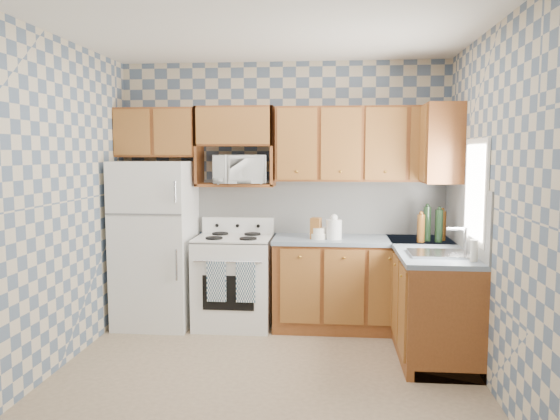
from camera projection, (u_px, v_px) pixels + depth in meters
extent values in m
plane|color=#7B6750|center=(265.00, 377.00, 4.31)|extent=(3.40, 3.40, 0.00)
cube|color=slate|center=(283.00, 192.00, 5.75)|extent=(3.40, 0.02, 2.70)
cube|color=slate|center=(494.00, 209.00, 4.01)|extent=(0.02, 3.20, 2.70)
cube|color=silver|center=(321.00, 207.00, 5.72)|extent=(2.60, 0.02, 0.56)
cube|color=silver|center=(465.00, 217.00, 4.82)|extent=(0.02, 1.60, 0.56)
cube|color=white|center=(156.00, 244.00, 5.57)|extent=(0.75, 0.70, 1.68)
cube|color=white|center=(234.00, 282.00, 5.57)|extent=(0.76, 0.65, 0.90)
cube|color=silver|center=(234.00, 238.00, 5.52)|extent=(0.76, 0.65, 0.02)
cube|color=white|center=(238.00, 225.00, 5.78)|extent=(0.76, 0.08, 0.17)
cube|color=navy|center=(216.00, 282.00, 5.23)|extent=(0.18, 0.02, 0.39)
cube|color=navy|center=(246.00, 282.00, 5.20)|extent=(0.18, 0.02, 0.39)
cube|color=brown|center=(362.00, 285.00, 5.47)|extent=(1.75, 0.60, 0.88)
cube|color=brown|center=(429.00, 300.00, 4.92)|extent=(0.60, 1.60, 0.88)
cube|color=slate|center=(363.00, 240.00, 5.42)|extent=(1.77, 0.63, 0.04)
cube|color=slate|center=(430.00, 250.00, 4.88)|extent=(0.63, 1.60, 0.04)
cube|color=brown|center=(363.00, 144.00, 5.46)|extent=(1.75, 0.33, 0.74)
cube|color=brown|center=(157.00, 133.00, 5.64)|extent=(0.82, 0.33, 0.50)
cube|color=brown|center=(439.00, 144.00, 5.21)|extent=(0.33, 0.70, 0.74)
cube|color=brown|center=(236.00, 185.00, 5.62)|extent=(0.80, 0.33, 0.03)
imported|color=white|center=(238.00, 169.00, 5.56)|extent=(0.60, 0.48, 0.29)
cube|color=#B7B7BC|center=(438.00, 254.00, 4.53)|extent=(0.48, 0.40, 0.03)
cube|color=white|center=(476.00, 191.00, 4.45)|extent=(0.02, 0.66, 0.86)
cylinder|color=black|center=(427.00, 224.00, 5.23)|extent=(0.07, 0.07, 0.33)
cylinder|color=black|center=(439.00, 226.00, 5.16)|extent=(0.07, 0.07, 0.31)
cylinder|color=#5B3311|center=(442.00, 226.00, 5.26)|extent=(0.07, 0.07, 0.29)
cylinder|color=#5B3311|center=(421.00, 228.00, 5.16)|extent=(0.07, 0.07, 0.26)
cube|color=brown|center=(316.00, 228.00, 5.35)|extent=(0.11, 0.11, 0.21)
cylinder|color=white|center=(334.00, 229.00, 5.34)|extent=(0.15, 0.15, 0.19)
cylinder|color=silver|center=(474.00, 251.00, 4.24)|extent=(0.06, 0.06, 0.17)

